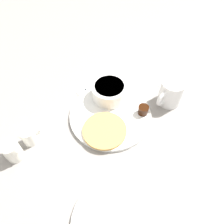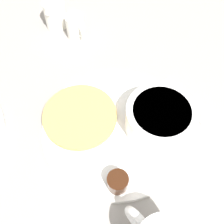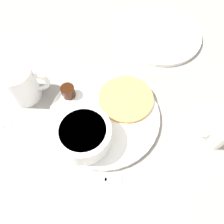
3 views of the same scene
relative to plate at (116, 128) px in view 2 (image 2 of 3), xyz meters
The scene contains 9 objects.
ground_plane 0.01m from the plate, ahead, with size 4.00×4.00×0.00m, color gray.
plate is the anchor object (origin of this frame).
pancake_stack 0.07m from the plate, 164.41° to the right, with size 0.14×0.14×0.01m.
bowl 0.08m from the plate, 33.59° to the left, with size 0.12×0.12×0.05m.
syrup_cup 0.11m from the plate, 56.41° to the right, with size 0.03×0.03×0.03m.
butter_ramekin 0.10m from the plate, 24.59° to the left, with size 0.04×0.04×0.04m.
creamer_pitcher_near 0.26m from the plate, 142.19° to the left, with size 0.06×0.04×0.06m.
creamer_pitcher_far 0.31m from the plate, 148.31° to the left, with size 0.05×0.07×0.07m.
fork 0.15m from the plate, 62.36° to the left, with size 0.12×0.07×0.00m.
Camera 2 is at (0.12, -0.21, 0.46)m, focal length 45.00 mm.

